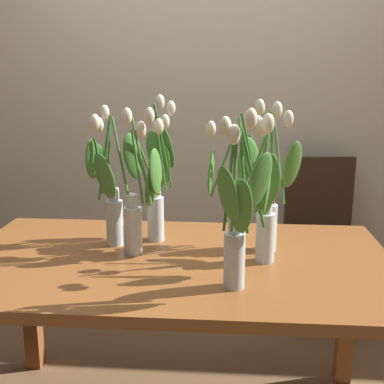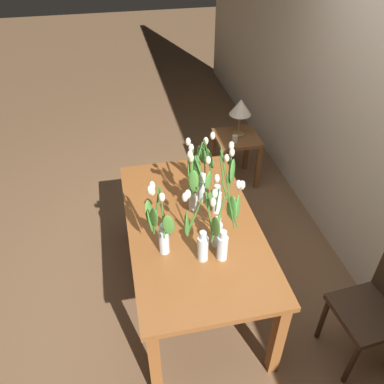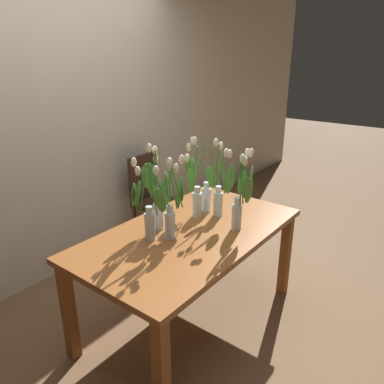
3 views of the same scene
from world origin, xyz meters
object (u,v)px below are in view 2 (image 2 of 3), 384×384
at_px(dining_chair, 382,303).
at_px(tulip_vase_0, 160,227).
at_px(tulip_vase_4, 222,187).
at_px(table_lamp, 241,108).
at_px(tulip_vase_3, 195,190).
at_px(side_table, 236,146).
at_px(dining_table, 193,233).
at_px(tulip_vase_2, 225,231).
at_px(tulip_vase_1, 220,223).
at_px(tulip_vase_5, 200,236).
at_px(tulip_vase_6, 201,174).
at_px(pillar_candle, 235,139).

bearing_deg(dining_chair, tulip_vase_0, -111.07).
relative_size(tulip_vase_4, table_lamp, 1.46).
height_order(tulip_vase_0, table_lamp, tulip_vase_0).
relative_size(tulip_vase_3, side_table, 1.00).
bearing_deg(dining_chair, tulip_vase_4, -134.68).
height_order(dining_table, tulip_vase_2, tulip_vase_2).
relative_size(tulip_vase_1, tulip_vase_2, 0.99).
xyz_separation_m(tulip_vase_4, table_lamp, (-1.34, 0.56, -0.10)).
relative_size(tulip_vase_5, table_lamp, 1.43).
relative_size(tulip_vase_3, tulip_vase_4, 0.94).
relative_size(tulip_vase_3, table_lamp, 1.38).
relative_size(dining_table, tulip_vase_0, 2.81).
xyz_separation_m(tulip_vase_3, tulip_vase_4, (0.04, 0.18, 0.02)).
relative_size(tulip_vase_6, pillar_candle, 7.28).
bearing_deg(dining_chair, dining_table, -124.72).
distance_m(tulip_vase_2, dining_chair, 1.11).
xyz_separation_m(tulip_vase_2, pillar_candle, (-1.63, 0.59, -0.37)).
bearing_deg(dining_chair, tulip_vase_1, -118.94).
bearing_deg(table_lamp, side_table, -38.33).
bearing_deg(tulip_vase_0, tulip_vase_3, 140.29).
xyz_separation_m(tulip_vase_0, tulip_vase_4, (-0.32, 0.48, -0.01)).
distance_m(dining_table, tulip_vase_4, 0.39).
distance_m(tulip_vase_2, tulip_vase_4, 0.44).
distance_m(tulip_vase_5, side_table, 1.97).
xyz_separation_m(tulip_vase_4, pillar_candle, (-1.20, 0.48, -0.37)).
distance_m(dining_table, dining_chair, 1.30).
relative_size(tulip_vase_0, side_table, 1.03).
bearing_deg(tulip_vase_2, side_table, 159.54).
bearing_deg(tulip_vase_1, tulip_vase_3, -166.82).
xyz_separation_m(tulip_vase_1, tulip_vase_4, (-0.31, 0.10, 0.03)).
distance_m(tulip_vase_1, tulip_vase_5, 0.18).
xyz_separation_m(tulip_vase_3, side_table, (-1.27, 0.73, -0.51)).
bearing_deg(pillar_candle, tulip_vase_6, -29.89).
distance_m(side_table, table_lamp, 0.43).
bearing_deg(tulip_vase_2, tulip_vase_6, -179.22).
bearing_deg(tulip_vase_4, dining_table, -68.67).
bearing_deg(tulip_vase_0, tulip_vase_5, 67.84).
distance_m(tulip_vase_1, dining_chair, 1.14).
relative_size(tulip_vase_2, tulip_vase_3, 1.04).
relative_size(tulip_vase_0, dining_chair, 0.61).
bearing_deg(tulip_vase_5, pillar_candle, 155.57).
distance_m(tulip_vase_0, tulip_vase_5, 0.25).
relative_size(dining_table, tulip_vase_6, 2.93).
relative_size(tulip_vase_6, dining_chair, 0.59).
height_order(side_table, pillar_candle, pillar_candle).
xyz_separation_m(dining_table, dining_chair, (0.74, 1.07, -0.12)).
relative_size(dining_table, dining_chair, 1.72).
bearing_deg(pillar_candle, tulip_vase_4, -21.87).
relative_size(dining_table, tulip_vase_3, 2.91).
height_order(tulip_vase_2, pillar_candle, tulip_vase_2).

